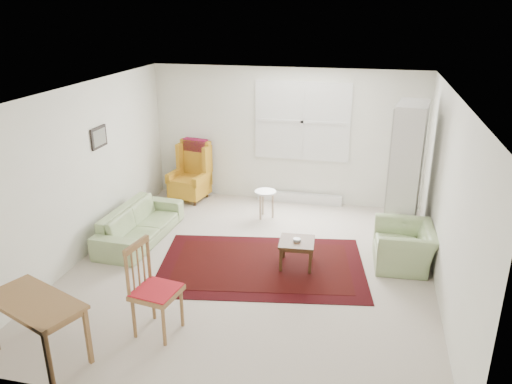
% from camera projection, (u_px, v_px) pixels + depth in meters
% --- Properties ---
extents(room, '(5.04, 5.54, 2.51)m').
position_uv_depth(room, '(256.00, 180.00, 6.86)').
color(room, beige).
rests_on(room, ground).
extents(rug, '(3.17, 2.32, 0.03)m').
position_uv_depth(rug, '(262.00, 265.00, 7.16)').
color(rug, black).
rests_on(rug, ground).
extents(sofa, '(0.79, 1.86, 0.74)m').
position_uv_depth(sofa, '(140.00, 218.00, 7.87)').
color(sofa, '#93AA71').
rests_on(sofa, ground).
extents(armchair, '(0.86, 0.97, 0.72)m').
position_uv_depth(armchair, '(404.00, 242.00, 7.08)').
color(armchair, '#93AA71').
rests_on(armchair, ground).
extents(wingback_chair, '(0.77, 0.80, 1.13)m').
position_uv_depth(wingback_chair, '(189.00, 171.00, 9.43)').
color(wingback_chair, '#C78A1E').
rests_on(wingback_chair, ground).
extents(coffee_table, '(0.52, 0.52, 0.40)m').
position_uv_depth(coffee_table, '(297.00, 253.00, 7.11)').
color(coffee_table, '#412714').
rests_on(coffee_table, ground).
extents(stool, '(0.38, 0.38, 0.50)m').
position_uv_depth(stool, '(265.00, 204.00, 8.73)').
color(stool, white).
rests_on(stool, ground).
extents(cabinet, '(0.58, 0.92, 2.17)m').
position_uv_depth(cabinet, '(406.00, 172.00, 7.74)').
color(cabinet, silver).
rests_on(cabinet, ground).
extents(desk, '(1.22, 0.91, 0.69)m').
position_uv_depth(desk, '(39.00, 329.00, 5.21)').
color(desk, olive).
rests_on(desk, ground).
extents(desk_chair, '(0.55, 0.55, 1.09)m').
position_uv_depth(desk_chair, '(156.00, 290.00, 5.55)').
color(desk_chair, olive).
rests_on(desk_chair, ground).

